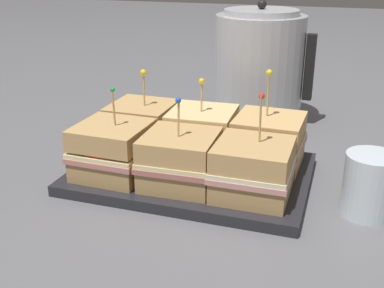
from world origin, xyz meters
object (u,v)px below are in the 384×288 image
at_px(sandwich_back_center, 202,134).
at_px(kettle_steel, 259,67).
at_px(sandwich_front_left, 113,150).
at_px(drinking_glass, 370,185).
at_px(sandwich_back_right, 269,141).
at_px(sandwich_front_right, 253,169).
at_px(sandwich_front_center, 181,159).
at_px(serving_platter, 192,173).
at_px(sandwich_back_left, 142,127).

xyz_separation_m(sandwich_back_center, kettle_steel, (0.05, 0.29, 0.06)).
bearing_deg(sandwich_front_left, drinking_glass, 4.00).
xyz_separation_m(sandwich_back_center, sandwich_back_right, (0.12, 0.00, -0.00)).
xyz_separation_m(sandwich_front_right, drinking_glass, (0.17, 0.03, -0.01)).
bearing_deg(sandwich_front_center, sandwich_front_right, -0.37).
height_order(serving_platter, kettle_steel, kettle_steel).
bearing_deg(sandwich_back_right, sandwich_back_left, -179.93).
relative_size(sandwich_front_left, sandwich_back_right, 0.90).
height_order(sandwich_back_center, drinking_glass, sandwich_back_center).
bearing_deg(serving_platter, kettle_steel, 82.76).
bearing_deg(serving_platter, sandwich_front_center, -88.88).
xyz_separation_m(sandwich_front_left, sandwich_front_center, (0.12, 0.00, -0.00)).
xyz_separation_m(sandwich_back_right, drinking_glass, (0.17, -0.09, -0.01)).
height_order(sandwich_front_right, drinking_glass, sandwich_front_right).
xyz_separation_m(sandwich_back_center, drinking_glass, (0.29, -0.09, -0.01)).
bearing_deg(kettle_steel, sandwich_front_center, -96.04).
bearing_deg(kettle_steel, sandwich_back_center, -98.82).
bearing_deg(sandwich_back_center, serving_platter, -89.19).
height_order(sandwich_front_center, sandwich_front_right, sandwich_front_right).
bearing_deg(sandwich_back_right, serving_platter, -153.64).
distance_m(sandwich_back_right, drinking_glass, 0.19).
height_order(sandwich_front_left, sandwich_back_center, sandwich_front_left).
distance_m(sandwich_back_center, drinking_glass, 0.30).
relative_size(sandwich_front_left, sandwich_back_center, 1.03).
distance_m(sandwich_front_left, sandwich_back_center, 0.17).
height_order(kettle_steel, drinking_glass, kettle_steel).
bearing_deg(sandwich_front_left, sandwich_back_left, 89.97).
xyz_separation_m(sandwich_front_center, drinking_glass, (0.29, 0.03, -0.01)).
relative_size(sandwich_back_center, kettle_steel, 0.54).
relative_size(sandwich_front_right, sandwich_back_right, 0.95).
xyz_separation_m(sandwich_back_left, drinking_glass, (0.40, -0.09, -0.01)).
distance_m(sandwich_back_left, kettle_steel, 0.34).
bearing_deg(drinking_glass, sandwich_back_left, 167.17).
xyz_separation_m(sandwich_front_left, drinking_glass, (0.40, 0.03, -0.01)).
bearing_deg(sandwich_front_left, sandwich_front_center, 1.04).
bearing_deg(kettle_steel, sandwich_front_left, -111.51).
bearing_deg(serving_platter, sandwich_front_left, -152.55).
bearing_deg(sandwich_back_right, sandwich_front_left, -153.10).
bearing_deg(serving_platter, drinking_glass, -6.53).
bearing_deg(sandwich_back_left, sandwich_front_right, -26.88).
distance_m(serving_platter, sandwich_back_right, 0.14).
relative_size(sandwich_front_left, drinking_glass, 1.60).
height_order(sandwich_back_center, sandwich_back_right, sandwich_back_right).
distance_m(sandwich_back_left, sandwich_back_center, 0.12).
height_order(sandwich_front_right, sandwich_back_right, sandwich_back_right).
height_order(sandwich_back_left, kettle_steel, kettle_steel).
relative_size(sandwich_front_center, sandwich_front_right, 0.91).
bearing_deg(drinking_glass, sandwich_front_right, -171.01).
height_order(sandwich_front_left, sandwich_front_right, sandwich_front_right).
height_order(sandwich_back_left, drinking_glass, sandwich_back_left).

